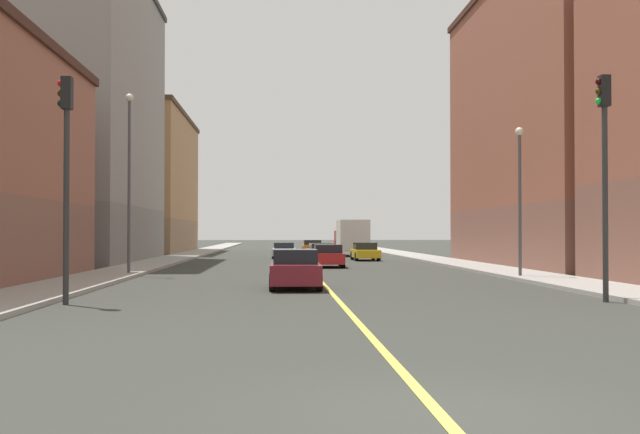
{
  "coord_description": "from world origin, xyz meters",
  "views": [
    {
      "loc": [
        -1.77,
        -8.68,
        2.0
      ],
      "look_at": [
        1.14,
        45.29,
        3.06
      ],
      "focal_mm": 44.15,
      "sensor_mm": 36.0,
      "label": 1
    }
  ],
  "objects_px": {
    "street_lamp_right_near": "(129,166)",
    "car_maroon": "(295,269)",
    "traffic_light_left_near": "(604,156)",
    "car_yellow": "(365,252)",
    "car_silver": "(322,252)",
    "building_right_midblock": "(71,118)",
    "car_red": "(328,256)",
    "car_white": "(284,250)",
    "car_orange": "(312,247)",
    "building_right_distant": "(138,183)",
    "box_truck": "(352,237)",
    "building_left_mid": "(573,122)",
    "street_lamp_left_near": "(520,184)",
    "traffic_light_right_near": "(66,158)"
  },
  "relations": [
    {
      "from": "street_lamp_right_near",
      "to": "car_maroon",
      "type": "distance_m",
      "value": 12.29
    },
    {
      "from": "traffic_light_left_near",
      "to": "car_yellow",
      "type": "height_order",
      "value": "traffic_light_left_near"
    },
    {
      "from": "car_silver",
      "to": "building_right_midblock",
      "type": "bearing_deg",
      "value": -170.57
    },
    {
      "from": "car_red",
      "to": "car_yellow",
      "type": "xyz_separation_m",
      "value": [
        3.35,
        10.83,
        -0.02
      ]
    },
    {
      "from": "car_red",
      "to": "car_white",
      "type": "relative_size",
      "value": 0.92
    },
    {
      "from": "car_orange",
      "to": "car_yellow",
      "type": "distance_m",
      "value": 20.01
    },
    {
      "from": "building_right_midblock",
      "to": "car_yellow",
      "type": "height_order",
      "value": "building_right_midblock"
    },
    {
      "from": "car_maroon",
      "to": "car_yellow",
      "type": "height_order",
      "value": "car_maroon"
    },
    {
      "from": "building_right_distant",
      "to": "car_silver",
      "type": "xyz_separation_m",
      "value": [
        17.04,
        -22.54,
        -6.26
      ]
    },
    {
      "from": "car_silver",
      "to": "car_red",
      "type": "distance_m",
      "value": 11.15
    },
    {
      "from": "traffic_light_left_near",
      "to": "car_white",
      "type": "relative_size",
      "value": 1.45
    },
    {
      "from": "box_truck",
      "to": "building_right_midblock",
      "type": "bearing_deg",
      "value": -147.07
    },
    {
      "from": "building_right_distant",
      "to": "street_lamp_right_near",
      "type": "height_order",
      "value": "building_right_distant"
    },
    {
      "from": "car_white",
      "to": "car_maroon",
      "type": "xyz_separation_m",
      "value": [
        0.13,
        -33.05,
        0.08
      ]
    },
    {
      "from": "car_maroon",
      "to": "car_white",
      "type": "bearing_deg",
      "value": 90.22
    },
    {
      "from": "building_left_mid",
      "to": "car_orange",
      "type": "distance_m",
      "value": 34.32
    },
    {
      "from": "street_lamp_left_near",
      "to": "car_maroon",
      "type": "relative_size",
      "value": 1.58
    },
    {
      "from": "building_left_mid",
      "to": "street_lamp_left_near",
      "type": "relative_size",
      "value": 3.65
    },
    {
      "from": "building_right_distant",
      "to": "car_maroon",
      "type": "xyz_separation_m",
      "value": [
        14.52,
        -50.92,
        -6.19
      ]
    },
    {
      "from": "street_lamp_right_near",
      "to": "car_silver",
      "type": "distance_m",
      "value": 22.49
    },
    {
      "from": "traffic_light_right_near",
      "to": "car_silver",
      "type": "bearing_deg",
      "value": 75.24
    },
    {
      "from": "building_left_mid",
      "to": "car_yellow",
      "type": "relative_size",
      "value": 5.37
    },
    {
      "from": "building_left_mid",
      "to": "building_right_midblock",
      "type": "height_order",
      "value": "building_right_midblock"
    },
    {
      "from": "car_white",
      "to": "car_orange",
      "type": "distance_m",
      "value": 15.09
    },
    {
      "from": "car_red",
      "to": "car_orange",
      "type": "xyz_separation_m",
      "value": [
        0.44,
        30.63,
        -0.01
      ]
    },
    {
      "from": "building_left_mid",
      "to": "car_maroon",
      "type": "xyz_separation_m",
      "value": [
        -16.81,
        -17.59,
        -7.86
      ]
    },
    {
      "from": "street_lamp_left_near",
      "to": "building_right_midblock",
      "type": "bearing_deg",
      "value": 140.24
    },
    {
      "from": "car_red",
      "to": "traffic_light_right_near",
      "type": "bearing_deg",
      "value": -110.82
    },
    {
      "from": "building_right_distant",
      "to": "car_maroon",
      "type": "distance_m",
      "value": 53.31
    },
    {
      "from": "car_yellow",
      "to": "car_maroon",
      "type": "bearing_deg",
      "value": -101.32
    },
    {
      "from": "building_left_mid",
      "to": "car_yellow",
      "type": "bearing_deg",
      "value": 136.89
    },
    {
      "from": "car_yellow",
      "to": "car_white",
      "type": "bearing_deg",
      "value": 139.07
    },
    {
      "from": "building_right_midblock",
      "to": "street_lamp_right_near",
      "type": "height_order",
      "value": "building_right_midblock"
    },
    {
      "from": "building_left_mid",
      "to": "car_yellow",
      "type": "xyz_separation_m",
      "value": [
        -11.19,
        10.48,
        -7.93
      ]
    },
    {
      "from": "building_right_distant",
      "to": "car_red",
      "type": "distance_m",
      "value": 38.15
    },
    {
      "from": "building_right_distant",
      "to": "traffic_light_right_near",
      "type": "bearing_deg",
      "value": -81.94
    },
    {
      "from": "car_maroon",
      "to": "car_orange",
      "type": "distance_m",
      "value": 47.94
    },
    {
      "from": "car_silver",
      "to": "box_truck",
      "type": "relative_size",
      "value": 0.61
    },
    {
      "from": "building_right_distant",
      "to": "box_truck",
      "type": "bearing_deg",
      "value": -31.39
    },
    {
      "from": "building_right_midblock",
      "to": "car_red",
      "type": "xyz_separation_m",
      "value": [
        16.79,
        -8.31,
        -9.05
      ]
    },
    {
      "from": "car_red",
      "to": "car_maroon",
      "type": "bearing_deg",
      "value": -97.51
    },
    {
      "from": "street_lamp_right_near",
      "to": "car_silver",
      "type": "bearing_deg",
      "value": 63.06
    },
    {
      "from": "car_maroon",
      "to": "car_orange",
      "type": "xyz_separation_m",
      "value": [
        2.72,
        47.86,
        -0.06
      ]
    },
    {
      "from": "street_lamp_right_near",
      "to": "street_lamp_left_near",
      "type": "bearing_deg",
      "value": -11.09
    },
    {
      "from": "car_silver",
      "to": "street_lamp_left_near",
      "type": "bearing_deg",
      "value": -72.55
    },
    {
      "from": "traffic_light_left_near",
      "to": "street_lamp_right_near",
      "type": "relative_size",
      "value": 0.79
    },
    {
      "from": "car_orange",
      "to": "box_truck",
      "type": "xyz_separation_m",
      "value": [
        2.93,
        -9.25,
        0.98
      ]
    },
    {
      "from": "traffic_light_left_near",
      "to": "street_lamp_left_near",
      "type": "relative_size",
      "value": 1.02
    },
    {
      "from": "car_yellow",
      "to": "building_right_midblock",
      "type": "bearing_deg",
      "value": -172.89
    },
    {
      "from": "building_right_distant",
      "to": "traffic_light_right_near",
      "type": "relative_size",
      "value": 3.7
    }
  ]
}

